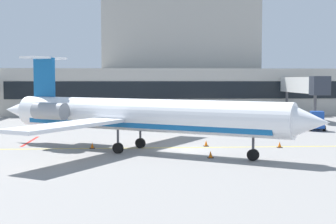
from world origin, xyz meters
name	(u,v)px	position (x,y,z in m)	size (l,w,h in m)	color
ground	(185,151)	(0.00, 0.00, -0.05)	(120.00, 120.00, 0.11)	gray
terminal_building	(187,70)	(5.19, 47.89, 7.77)	(66.07, 14.94, 21.86)	#B7B2A8
jet_bridge_west	(303,86)	(21.14, 30.69, 5.21)	(2.40, 17.20, 6.61)	silver
regional_jet	(136,115)	(-4.23, -0.29, 3.12)	(28.10, 22.87, 8.34)	white
baggage_tug	(316,122)	(17.51, 15.29, 1.06)	(2.70, 4.01, 2.37)	#1E4CB2
pushback_tractor	(178,118)	(1.58, 24.76, 0.86)	(3.16, 3.32, 1.87)	#19389E
fuel_tank	(225,110)	(8.93, 29.54, 1.59)	(8.27, 3.31, 2.86)	white
safety_cone_alpha	(280,145)	(8.78, 1.05, 0.25)	(0.47, 0.47, 0.55)	orange
safety_cone_bravo	(211,155)	(1.62, -4.28, 0.25)	(0.47, 0.47, 0.55)	orange
safety_cone_charlie	(206,144)	(2.23, 2.40, 0.25)	(0.47, 0.47, 0.55)	orange
safety_cone_delta	(92,146)	(-8.19, 1.63, 0.25)	(0.47, 0.47, 0.55)	orange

